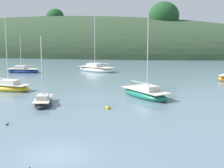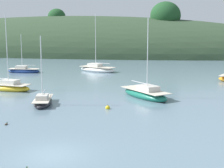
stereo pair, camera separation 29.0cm
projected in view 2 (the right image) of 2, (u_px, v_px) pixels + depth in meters
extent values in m
plane|color=slate|center=(52.00, 155.00, 20.60)|extent=(400.00, 400.00, 0.00)
ellipsoid|color=#2D422B|center=(69.00, 54.00, 104.29)|extent=(150.00, 36.00, 23.15)
ellipsoid|color=#1E4723|center=(57.00, 17.00, 103.18)|extent=(5.49, 4.99, 4.99)
ellipsoid|color=#1E4723|center=(165.00, 15.00, 94.83)|extent=(8.56, 7.78, 7.78)
ellipsoid|color=navy|center=(24.00, 71.00, 59.64)|extent=(5.92, 2.30, 0.93)
cube|color=beige|center=(24.00, 69.00, 59.57)|extent=(5.44, 2.12, 0.06)
cube|color=silver|center=(21.00, 67.00, 59.59)|extent=(1.93, 1.39, 0.53)
cylinder|color=silver|center=(22.00, 52.00, 59.12)|extent=(0.09, 0.09, 6.03)
cylinder|color=silver|center=(29.00, 65.00, 59.35)|extent=(2.44, 0.21, 0.07)
ellipsoid|color=white|center=(97.00, 70.00, 61.10)|extent=(7.65, 5.09, 1.16)
cube|color=beige|center=(97.00, 67.00, 61.01)|extent=(7.04, 4.69, 0.06)
cube|color=silver|center=(95.00, 65.00, 61.28)|extent=(2.77, 2.38, 0.61)
cylinder|color=silver|center=(96.00, 40.00, 60.44)|extent=(0.09, 0.09, 9.58)
cylinder|color=silver|center=(103.00, 63.00, 60.26)|extent=(2.84, 1.25, 0.07)
ellipsoid|color=#232328|center=(43.00, 102.00, 34.47)|extent=(2.96, 5.40, 0.82)
cube|color=beige|center=(43.00, 99.00, 34.41)|extent=(2.72, 4.96, 0.06)
cube|color=beige|center=(42.00, 97.00, 33.97)|extent=(1.50, 1.87, 0.49)
cylinder|color=silver|center=(41.00, 68.00, 33.64)|extent=(0.09, 0.09, 6.39)
cylinder|color=silver|center=(44.00, 91.00, 35.12)|extent=(0.60, 2.10, 0.07)
ellipsoid|color=#196B56|center=(145.00, 95.00, 37.98)|extent=(6.63, 7.04, 1.16)
cube|color=beige|center=(145.00, 90.00, 37.89)|extent=(6.10, 6.48, 0.06)
cube|color=beige|center=(148.00, 88.00, 37.36)|extent=(2.73, 2.79, 0.60)
cylinder|color=silver|center=(148.00, 55.00, 36.95)|extent=(0.09, 0.09, 7.97)
cylinder|color=silver|center=(139.00, 82.00, 38.76)|extent=(2.07, 2.32, 0.07)
ellipsoid|color=gold|center=(7.00, 88.00, 42.48)|extent=(6.94, 3.28, 1.07)
cube|color=beige|center=(6.00, 84.00, 42.40)|extent=(6.39, 3.01, 0.06)
cube|color=silver|center=(10.00, 82.00, 42.18)|extent=(2.34, 1.79, 0.57)
cylinder|color=silver|center=(7.00, 50.00, 41.59)|extent=(0.09, 0.09, 8.67)
sphere|color=yellow|center=(108.00, 108.00, 32.50)|extent=(0.44, 0.44, 0.44)
cylinder|color=black|center=(108.00, 105.00, 32.45)|extent=(0.04, 0.04, 0.10)
ellipsoid|color=#473828|center=(6.00, 124.00, 27.13)|extent=(0.18, 0.34, 0.16)
sphere|color=#1E4723|center=(7.00, 122.00, 27.26)|extent=(0.09, 0.09, 0.09)
cone|color=gold|center=(7.00, 122.00, 27.32)|extent=(0.04, 0.05, 0.04)
cone|color=#473828|center=(5.00, 124.00, 26.98)|extent=(0.07, 0.08, 0.08)
sphere|color=#1E4723|center=(27.00, 167.00, 18.43)|extent=(0.09, 0.09, 0.09)
cone|color=gold|center=(28.00, 167.00, 18.47)|extent=(0.06, 0.06, 0.04)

